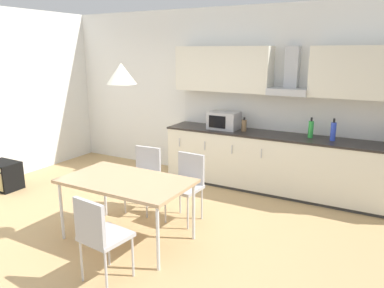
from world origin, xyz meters
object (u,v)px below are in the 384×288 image
Objects in this scene: dining_table at (126,183)px; chair_near_right at (99,232)px; bottle_brown at (244,125)px; chair_far_right at (187,180)px; bottle_blue at (333,131)px; chair_far_left at (145,172)px; guitar_amp at (4,175)px; microwave at (224,120)px; bottle_green at (311,129)px; pendant_lamp at (121,74)px.

chair_near_right reaches higher than dining_table.
bottle_brown is 0.25× the size of chair_far_right.
dining_table is at bearing -127.99° from bottle_blue.
chair_far_right is at bearing 0.02° from chair_far_left.
bottle_blue is at bearing 0.46° from bottle_brown.
bottle_blue is at bearing 23.50° from guitar_amp.
chair_far_left is 0.67m from chair_far_right.
chair_far_right is (-0.16, -1.53, -0.47)m from bottle_brown.
microwave is 0.55× the size of chair_far_left.
bottle_brown is at bearing -177.38° from bottle_green.
dining_table is 0.88m from chair_near_right.
bottle_blue is 0.61× the size of guitar_amp.
chair_far_left is 1.67× the size of guitar_amp.
chair_near_right is (0.32, -0.81, -0.16)m from dining_table.
bottle_green reaches higher than chair_far_right.
bottle_blue is at bearing 52.01° from pendant_lamp.
bottle_blue reaches higher than chair_near_right.
chair_near_right is at bearing -67.87° from chair_far_left.
dining_table is 1.68× the size of chair_near_right.
bottle_brown is at bearing 61.41° from chair_far_left.
chair_near_right is at bearing -115.63° from bottle_blue.
dining_table is 2.84m from guitar_amp.
chair_far_left reaches higher than guitar_amp.
bottle_brown is at bearing -179.54° from bottle_blue.
chair_far_right is at bearing 8.49° from guitar_amp.
bottle_brown is 0.25× the size of chair_near_right.
pendant_lamp reaches higher than dining_table.
microwave is 0.33× the size of dining_table.
pendant_lamp is (-0.50, -2.34, 0.91)m from bottle_brown.
dining_table is at bearing -102.02° from bottle_brown.
bottle_blue is at bearing 45.76° from chair_far_right.
chair_near_right is (-0.18, -3.15, -0.47)m from bottle_brown.
dining_table is at bearing -93.54° from microwave.
bottle_blue is 1.44× the size of bottle_brown.
dining_table is 1.68× the size of chair_far_right.
bottle_brown is 2.56m from pendant_lamp.
chair_near_right is 1.00× the size of chair_far_right.
pendant_lamp is at bearing -93.54° from microwave.
bottle_blue reaches higher than chair_far_right.
bottle_green is at bearing 25.42° from guitar_amp.
chair_far_left and chair_near_right have the same top height.
chair_far_left is (-0.83, -1.53, -0.47)m from bottle_brown.
chair_far_left is 1.00× the size of chair_far_right.
bottle_blue is (1.69, 0.01, -0.00)m from microwave.
chair_far_right is at bearing -96.12° from bottle_brown.
chair_far_left is at bearing -144.63° from bottle_blue.
chair_far_left is at bearing 10.77° from guitar_amp.
microwave reaches higher than chair_far_left.
guitar_amp is (-2.92, -2.00, -0.83)m from microwave.
bottle_green reaches higher than guitar_amp.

